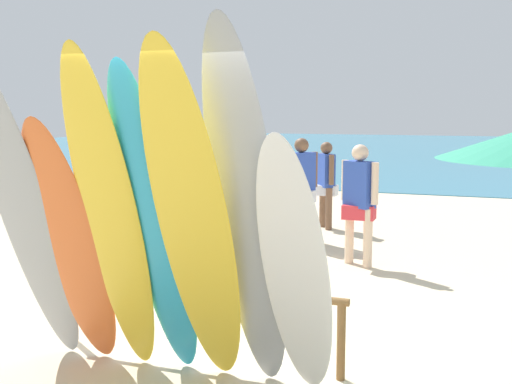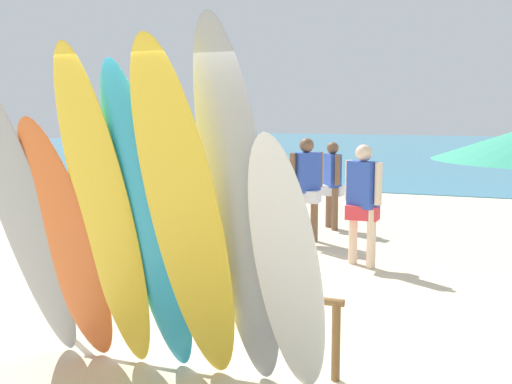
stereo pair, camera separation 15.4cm
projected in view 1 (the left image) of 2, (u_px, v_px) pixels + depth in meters
The scene contains 14 objects.
ground at pixel (404, 184), 18.52m from camera, with size 60.00×60.00×0.00m, color beige.
ocean_water at pixel (445, 149), 35.00m from camera, with size 60.00×40.00×0.02m, color teal.
surfboard_rack at pixel (195, 300), 5.43m from camera, with size 2.67×0.07×0.67m.
surfboard_grey_0 at pixel (28, 221), 4.95m from camera, with size 0.46×0.06×2.77m, color #999EA3.
surfboard_orange_1 at pixel (72, 248), 5.00m from camera, with size 0.53×0.08×2.25m, color orange.
surfboard_yellow_2 at pixel (112, 222), 4.76m from camera, with size 0.46×0.08×2.77m, color yellow.
surfboard_teal_3 at pixel (156, 230), 4.74m from camera, with size 0.47×0.08×2.64m, color #289EC6.
surfboard_yellow_4 at pixel (194, 225), 4.53m from camera, with size 0.57×0.07×2.82m, color yellow.
surfboard_grey_5 at pixel (247, 217), 4.49m from camera, with size 0.51×0.06×2.90m, color #999EA3.
surfboard_white_6 at pixel (295, 271), 4.47m from camera, with size 0.50×0.07×2.12m, color white.
beachgoer_near_rack at pixel (359, 196), 8.68m from camera, with size 0.56×0.40×1.68m.
beachgoer_strolling at pixel (301, 183), 10.24m from camera, with size 0.44×0.54×1.70m.
beachgoer_photographing at pixel (215, 191), 8.88m from camera, with size 0.66×0.28×1.76m.
beachgoer_midbeach at pixel (326, 179), 11.45m from camera, with size 0.41×0.50×1.58m.
Camera 1 is at (2.32, -4.76, 2.13)m, focal length 44.50 mm.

